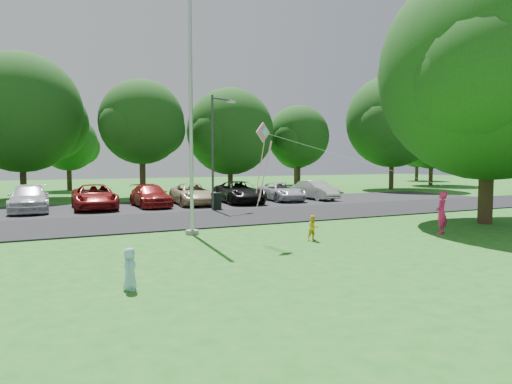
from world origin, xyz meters
name	(u,v)px	position (x,y,z in m)	size (l,w,h in m)	color
ground	(349,250)	(0.00, 0.00, 0.00)	(120.00, 120.00, 0.00)	#1F661A
park_road	(236,217)	(0.00, 9.00, 0.03)	(60.00, 6.00, 0.06)	black
parking_strip	(194,205)	(0.00, 15.50, 0.03)	(42.00, 7.00, 0.06)	black
flagpole	(191,123)	(-3.50, 5.00, 4.17)	(0.50, 0.50, 10.00)	#B7BABF
street_lamp	(216,142)	(0.21, 12.20, 3.80)	(1.69, 0.85, 6.33)	#3F3F44
trash_can	(216,201)	(0.31, 12.43, 0.49)	(0.61, 0.61, 0.97)	black
big_tree	(490,76)	(8.98, 2.11, 6.39)	(9.96, 9.46, 11.37)	#332316
tree_row	(178,124)	(1.59, 24.23, 5.71)	(64.35, 11.94, 10.88)	#332316
horizon_trees	(176,145)	(4.06, 33.88, 4.30)	(77.46, 7.20, 7.02)	#332316
parked_cars	(184,194)	(-0.64, 15.46, 0.73)	(19.75, 5.30, 1.39)	silver
woman	(441,213)	(5.04, 0.96, 0.81)	(0.59, 0.39, 1.62)	#F8216A
child_yellow	(313,228)	(-0.12, 1.85, 0.45)	(0.43, 0.34, 0.89)	yellow
child_blue	(130,269)	(-7.00, -1.56, 0.46)	(0.45, 0.29, 0.93)	#98C5EA
kite	(267,146)	(-1.78, 2.12, 3.28)	(7.29, 1.47, 2.89)	pink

